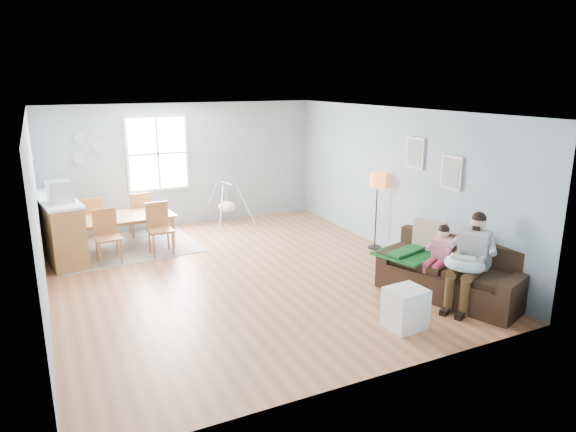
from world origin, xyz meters
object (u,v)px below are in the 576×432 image
baby_swing (227,206)px  toddler (440,249)px  father (470,257)px  chair_se (159,225)px  floor_lamp (377,187)px  chair_ne (140,211)px  monitor (60,191)px  sofa (453,277)px  chair_nw (92,217)px  dining_table (125,232)px  chair_sw (107,233)px  counter (59,227)px  storage_cube (405,308)px

baby_swing → toddler: bearing=-72.9°
father → chair_se: size_ratio=1.39×
floor_lamp → baby_swing: (-2.00, 2.88, -0.79)m
chair_se → chair_ne: chair_se is taller
chair_ne → monitor: 2.02m
sofa → toddler: (-0.14, 0.16, 0.42)m
toddler → floor_lamp: floor_lamp is taller
floor_lamp → chair_nw: floor_lamp is taller
chair_nw → baby_swing: baby_swing is taller
chair_se → dining_table: bearing=131.2°
father → toddler: (-0.12, 0.49, -0.00)m
chair_ne → baby_swing: (1.93, 0.06, -0.10)m
chair_sw → counter: (-0.74, 0.65, 0.02)m
toddler → storage_cube: (-1.15, -0.67, -0.45)m
toddler → chair_se: 5.06m
sofa → counter: counter is taller
counter → monitor: monitor is taller
father → counter: father is taller
floor_lamp → baby_swing: 3.60m
floor_lamp → counter: size_ratio=0.71×
chair_se → baby_swing: same height
storage_cube → floor_lamp: bearing=61.4°
sofa → father: father is taller
sofa → counter: (-5.21, 4.49, 0.27)m
chair_se → monitor: size_ratio=2.20×
storage_cube → baby_swing: 5.80m
chair_nw → chair_ne: chair_nw is taller
floor_lamp → monitor: size_ratio=3.34×
toddler → counter: (-5.07, 4.33, -0.15)m
toddler → chair_ne: (-3.50, 5.05, -0.19)m
storage_cube → monitor: bearing=129.8°
father → dining_table: (-4.03, 4.86, -0.40)m
baby_swing → monitor: bearing=-161.2°
sofa → chair_sw: size_ratio=2.35×
sofa → chair_nw: size_ratio=2.42×
toddler → chair_nw: size_ratio=0.93×
monitor → father: bearing=-41.0°
storage_cube → chair_sw: bearing=126.1°
chair_sw → chair_ne: (0.83, 1.37, -0.02)m
toddler → counter: counter is taller
chair_sw → monitor: size_ratio=2.19×
sofa → storage_cube: size_ratio=4.20×
father → counter: 7.08m
father → chair_ne: 6.62m
toddler → floor_lamp: bearing=79.0°
storage_cube → monitor: (-3.85, 4.62, 1.04)m
toddler → monitor: bearing=141.7°
toddler → chair_sw: toddler is taller
sofa → dining_table: bearing=131.8°
counter → baby_swing: size_ratio=1.90×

